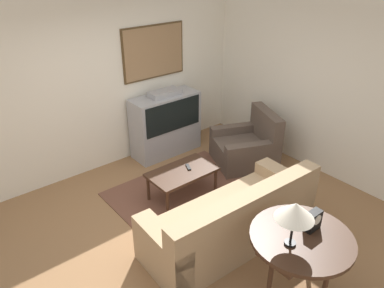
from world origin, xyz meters
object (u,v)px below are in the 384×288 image
(console_table, at_px, (302,242))
(table_lamp, at_px, (295,211))
(mantel_clock, at_px, (313,221))
(coffee_table, at_px, (182,174))
(armchair, at_px, (247,147))
(tv, at_px, (166,124))
(couch, at_px, (232,221))

(console_table, distance_m, table_lamp, 0.49)
(mantel_clock, bearing_deg, coffee_table, 89.67)
(table_lamp, bearing_deg, armchair, 50.89)
(armchair, distance_m, mantel_clock, 2.71)
(table_lamp, bearing_deg, tv, 74.02)
(tv, height_order, coffee_table, tv)
(table_lamp, bearing_deg, console_table, -4.22)
(tv, distance_m, armchair, 1.44)
(tv, xyz_separation_m, table_lamp, (-0.96, -3.35, 0.63))
(tv, relative_size, coffee_table, 1.24)
(armchair, distance_m, coffee_table, 1.45)
(armchair, bearing_deg, coffee_table, -62.69)
(console_table, relative_size, table_lamp, 2.12)
(coffee_table, relative_size, table_lamp, 2.04)
(mantel_clock, bearing_deg, console_table, -175.68)
(table_lamp, bearing_deg, couch, 76.24)
(couch, xyz_separation_m, table_lamp, (-0.24, -0.98, 0.86))
(couch, distance_m, mantel_clock, 1.14)
(armchair, bearing_deg, mantel_clock, -10.21)
(tv, relative_size, table_lamp, 2.54)
(coffee_table, distance_m, mantel_clock, 2.16)
(tv, bearing_deg, coffee_table, -116.07)
(couch, xyz_separation_m, mantel_clock, (0.10, -0.98, 0.58))
(tv, distance_m, couch, 2.49)
(tv, xyz_separation_m, coffee_table, (-0.61, -1.25, -0.15))
(couch, distance_m, table_lamp, 1.32)
(armchair, distance_m, table_lamp, 2.98)
(table_lamp, height_order, mantel_clock, table_lamp)
(couch, bearing_deg, table_lamp, 78.31)
(tv, height_order, table_lamp, table_lamp)
(armchair, bearing_deg, table_lamp, -15.89)
(tv, relative_size, armchair, 1.00)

